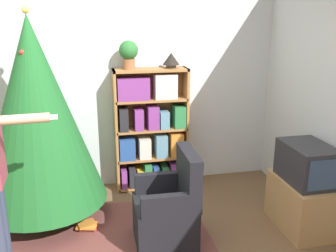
{
  "coord_description": "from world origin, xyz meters",
  "views": [
    {
      "loc": [
        -0.23,
        -2.66,
        2.12
      ],
      "look_at": [
        0.52,
        0.83,
        1.05
      ],
      "focal_mm": 40.0,
      "sensor_mm": 36.0,
      "label": 1
    }
  ],
  "objects_px": {
    "bookshelf": "(151,132)",
    "armchair": "(169,212)",
    "christmas_tree": "(36,113)",
    "table_lamp": "(171,59)",
    "potted_plant": "(129,53)",
    "television": "(307,163)"
  },
  "relations": [
    {
      "from": "christmas_tree",
      "to": "table_lamp",
      "type": "xyz_separation_m",
      "value": [
        1.5,
        0.53,
        0.44
      ]
    },
    {
      "from": "bookshelf",
      "to": "armchair",
      "type": "relative_size",
      "value": 1.64
    },
    {
      "from": "christmas_tree",
      "to": "potted_plant",
      "type": "relative_size",
      "value": 6.67
    },
    {
      "from": "bookshelf",
      "to": "table_lamp",
      "type": "distance_m",
      "value": 0.91
    },
    {
      "from": "bookshelf",
      "to": "television",
      "type": "bearing_deg",
      "value": -43.7
    },
    {
      "from": "armchair",
      "to": "potted_plant",
      "type": "bearing_deg",
      "value": -169.44
    },
    {
      "from": "armchair",
      "to": "potted_plant",
      "type": "relative_size",
      "value": 2.8
    },
    {
      "from": "armchair",
      "to": "table_lamp",
      "type": "bearing_deg",
      "value": 168.04
    },
    {
      "from": "potted_plant",
      "to": "christmas_tree",
      "type": "bearing_deg",
      "value": -151.94
    },
    {
      "from": "armchair",
      "to": "potted_plant",
      "type": "xyz_separation_m",
      "value": [
        -0.2,
        1.25,
        1.37
      ]
    },
    {
      "from": "television",
      "to": "christmas_tree",
      "type": "relative_size",
      "value": 0.27
    },
    {
      "from": "bookshelf",
      "to": "table_lamp",
      "type": "height_order",
      "value": "table_lamp"
    },
    {
      "from": "television",
      "to": "christmas_tree",
      "type": "bearing_deg",
      "value": 163.74
    },
    {
      "from": "potted_plant",
      "to": "bookshelf",
      "type": "bearing_deg",
      "value": -1.95
    },
    {
      "from": "christmas_tree",
      "to": "bookshelf",
      "type": "bearing_deg",
      "value": 22.78
    },
    {
      "from": "television",
      "to": "table_lamp",
      "type": "relative_size",
      "value": 2.93
    },
    {
      "from": "bookshelf",
      "to": "television",
      "type": "xyz_separation_m",
      "value": [
        1.34,
        -1.28,
        -0.02
      ]
    },
    {
      "from": "potted_plant",
      "to": "armchair",
      "type": "bearing_deg",
      "value": -80.8
    },
    {
      "from": "armchair",
      "to": "potted_plant",
      "type": "height_order",
      "value": "potted_plant"
    },
    {
      "from": "armchair",
      "to": "television",
      "type": "bearing_deg",
      "value": 89.89
    },
    {
      "from": "television",
      "to": "christmas_tree",
      "type": "xyz_separation_m",
      "value": [
        -2.59,
        0.76,
        0.46
      ]
    },
    {
      "from": "television",
      "to": "table_lamp",
      "type": "bearing_deg",
      "value": 130.19
    }
  ]
}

